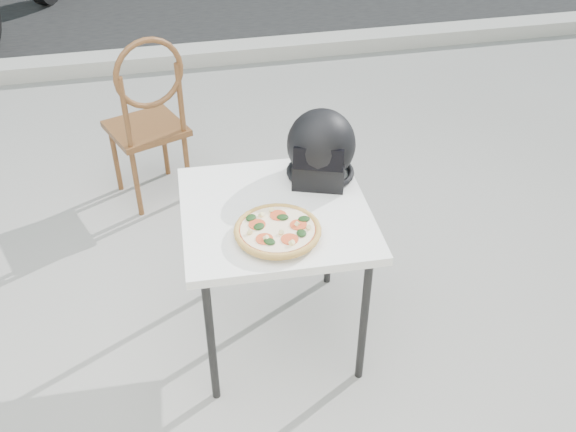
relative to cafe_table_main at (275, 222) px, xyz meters
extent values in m
plane|color=gray|center=(-0.60, 0.12, -0.62)|extent=(80.00, 80.00, 0.00)
cube|color=#AAA89F|center=(-0.60, 3.12, -0.56)|extent=(30.00, 0.25, 0.12)
cube|color=white|center=(0.00, 0.00, 0.04)|extent=(0.75, 0.75, 0.04)
cylinder|color=black|center=(-0.31, -0.28, -0.30)|extent=(0.03, 0.03, 0.65)
cylinder|color=black|center=(0.28, -0.31, -0.30)|extent=(0.03, 0.03, 0.65)
cylinder|color=black|center=(-0.28, 0.31, -0.30)|extent=(0.03, 0.03, 0.65)
cylinder|color=black|center=(0.31, 0.28, -0.30)|extent=(0.03, 0.03, 0.65)
cylinder|color=silver|center=(-0.03, -0.17, 0.07)|extent=(0.33, 0.33, 0.01)
torus|color=silver|center=(-0.03, -0.17, 0.07)|extent=(0.35, 0.35, 0.01)
cylinder|color=tan|center=(-0.03, -0.17, 0.09)|extent=(0.35, 0.35, 0.01)
torus|color=tan|center=(-0.03, -0.17, 0.09)|extent=(0.36, 0.36, 0.02)
cylinder|color=red|center=(-0.03, -0.17, 0.09)|extent=(0.32, 0.32, 0.00)
cylinder|color=#FFEAC3|center=(-0.03, -0.17, 0.10)|extent=(0.31, 0.31, 0.00)
cylinder|color=#D54B25|center=(0.05, -0.17, 0.10)|extent=(0.07, 0.07, 0.00)
cylinder|color=#D54B25|center=(-0.01, -0.09, 0.10)|extent=(0.07, 0.07, 0.00)
cylinder|color=#D54B25|center=(-0.09, -0.13, 0.10)|extent=(0.07, 0.07, 0.00)
cylinder|color=#D54B25|center=(-0.08, -0.22, 0.10)|extent=(0.07, 0.07, 0.00)
cylinder|color=#D54B25|center=(0.00, -0.24, 0.10)|extent=(0.07, 0.07, 0.00)
ellipsoid|color=#163413|center=(0.00, -0.11, 0.10)|extent=(0.05, 0.04, 0.01)
ellipsoid|color=#163413|center=(-0.09, -0.15, 0.10)|extent=(0.06, 0.06, 0.01)
ellipsoid|color=#163413|center=(0.05, -0.22, 0.10)|extent=(0.04, 0.05, 0.01)
ellipsoid|color=#163413|center=(-0.07, -0.24, 0.10)|extent=(0.06, 0.06, 0.01)
ellipsoid|color=#163413|center=(0.08, -0.14, 0.10)|extent=(0.04, 0.04, 0.01)
ellipsoid|color=#163413|center=(-0.11, -0.09, 0.10)|extent=(0.06, 0.06, 0.01)
cylinder|color=#F0E192|center=(-0.02, -0.21, 0.11)|extent=(0.02, 0.03, 0.02)
cylinder|color=#F0E192|center=(-0.07, -0.09, 0.11)|extent=(0.03, 0.03, 0.02)
cylinder|color=#F0E192|center=(0.05, -0.17, 0.11)|extent=(0.03, 0.03, 0.02)
cylinder|color=#F0E192|center=(-0.03, -0.06, 0.11)|extent=(0.02, 0.03, 0.02)
cylinder|color=#F0E192|center=(0.00, -0.27, 0.11)|extent=(0.03, 0.03, 0.02)
cylinder|color=#F0E192|center=(-0.13, -0.18, 0.11)|extent=(0.03, 0.03, 0.02)
cylinder|color=#F0E192|center=(0.08, -0.20, 0.11)|extent=(0.02, 0.02, 0.02)
cylinder|color=#F0E192|center=(-0.08, -0.22, 0.11)|extent=(0.03, 0.03, 0.02)
ellipsoid|color=black|center=(0.23, 0.20, 0.21)|extent=(0.36, 0.37, 0.29)
cube|color=black|center=(0.20, 0.12, 0.12)|extent=(0.23, 0.17, 0.11)
torus|color=black|center=(0.23, 0.20, 0.08)|extent=(0.36, 0.36, 0.02)
cube|color=black|center=(0.19, 0.08, 0.21)|extent=(0.20, 0.10, 0.09)
cube|color=brown|center=(-0.47, 1.25, -0.20)|extent=(0.49, 0.49, 0.03)
cylinder|color=brown|center=(-0.38, 1.45, -0.41)|extent=(0.04, 0.04, 0.42)
cylinder|color=brown|center=(-0.67, 1.34, -0.41)|extent=(0.04, 0.04, 0.42)
cylinder|color=brown|center=(-0.27, 1.16, -0.41)|extent=(0.04, 0.04, 0.42)
cylinder|color=brown|center=(-0.56, 1.05, -0.41)|extent=(0.04, 0.04, 0.42)
cylinder|color=brown|center=(-0.27, 1.15, 0.01)|extent=(0.04, 0.04, 0.40)
cylinder|color=brown|center=(-0.56, 1.04, 0.01)|extent=(0.04, 0.04, 0.40)
torus|color=brown|center=(-0.41, 1.10, 0.19)|extent=(0.36, 0.16, 0.37)
camera|label=1|loc=(-0.39, -1.97, 1.51)|focal=40.00mm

